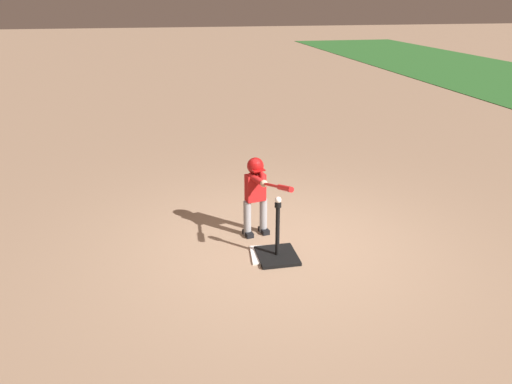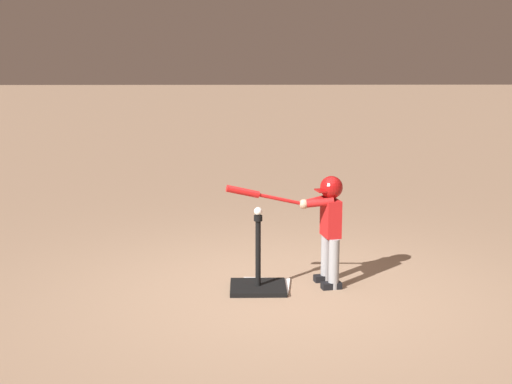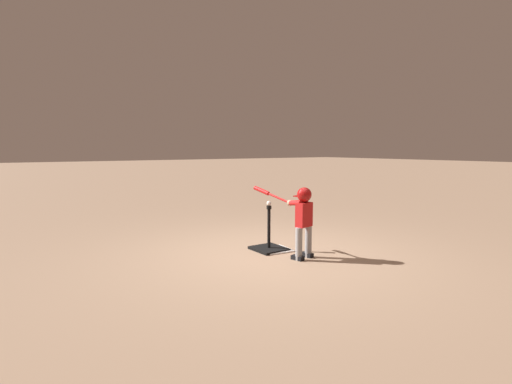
# 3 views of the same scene
# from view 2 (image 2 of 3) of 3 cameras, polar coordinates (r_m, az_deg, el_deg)

# --- Properties ---
(ground_plane) EXTENTS (90.00, 90.00, 0.00)m
(ground_plane) POSITION_cam_2_polar(r_m,az_deg,el_deg) (6.41, 2.39, -8.15)
(ground_plane) COLOR #93755B
(home_plate) EXTENTS (0.48, 0.48, 0.02)m
(home_plate) POSITION_cam_2_polar(r_m,az_deg,el_deg) (6.58, 0.75, -7.52)
(home_plate) COLOR white
(home_plate) RESTS_ON ground_plane
(batting_tee) EXTENTS (0.50, 0.45, 0.69)m
(batting_tee) POSITION_cam_2_polar(r_m,az_deg,el_deg) (6.49, 0.17, -7.16)
(batting_tee) COLOR black
(batting_tee) RESTS_ON ground_plane
(batter_child) EXTENTS (1.06, 0.40, 1.02)m
(batter_child) POSITION_cam_2_polar(r_m,az_deg,el_deg) (6.49, 5.61, -2.02)
(batter_child) COLOR gray
(batter_child) RESTS_ON ground_plane
(baseball) EXTENTS (0.07, 0.07, 0.07)m
(baseball) POSITION_cam_2_polar(r_m,az_deg,el_deg) (6.32, 0.17, -1.55)
(baseball) COLOR white
(baseball) RESTS_ON batting_tee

